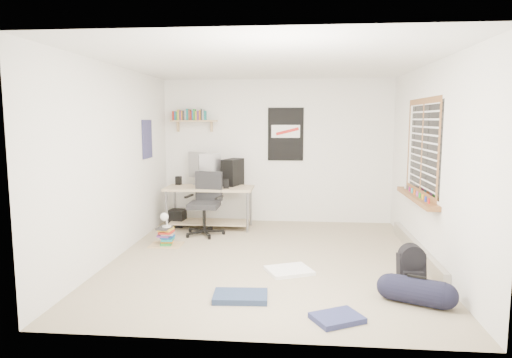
# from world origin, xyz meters

# --- Properties ---
(floor) EXTENTS (4.00, 4.50, 0.01)m
(floor) POSITION_xyz_m (0.00, 0.00, -0.01)
(floor) COLOR gray
(floor) RESTS_ON ground
(ceiling) EXTENTS (4.00, 4.50, 0.01)m
(ceiling) POSITION_xyz_m (0.00, 0.00, 2.50)
(ceiling) COLOR white
(ceiling) RESTS_ON ground
(back_wall) EXTENTS (4.00, 0.01, 2.50)m
(back_wall) POSITION_xyz_m (0.00, 2.25, 1.25)
(back_wall) COLOR silver
(back_wall) RESTS_ON ground
(left_wall) EXTENTS (0.01, 4.50, 2.50)m
(left_wall) POSITION_xyz_m (-2.00, 0.00, 1.25)
(left_wall) COLOR silver
(left_wall) RESTS_ON ground
(right_wall) EXTENTS (0.01, 4.50, 2.50)m
(right_wall) POSITION_xyz_m (2.00, 0.00, 1.25)
(right_wall) COLOR silver
(right_wall) RESTS_ON ground
(desk) EXTENTS (1.57, 1.03, 0.66)m
(desk) POSITION_xyz_m (-1.09, 1.62, 0.36)
(desk) COLOR #CBB08D
(desk) RESTS_ON floor
(monitor_left) EXTENTS (0.38, 0.31, 0.44)m
(monitor_left) POSITION_xyz_m (-1.34, 1.88, 0.88)
(monitor_left) COLOR #9F9FA4
(monitor_left) RESTS_ON desk
(monitor_right) EXTENTS (0.38, 0.27, 0.42)m
(monitor_right) POSITION_xyz_m (-1.11, 1.77, 0.87)
(monitor_right) COLOR #9E9DA1
(monitor_right) RESTS_ON desk
(pc_tower) EXTENTS (0.35, 0.51, 0.48)m
(pc_tower) POSITION_xyz_m (-0.73, 1.87, 0.90)
(pc_tower) COLOR black
(pc_tower) RESTS_ON desk
(keyboard) EXTENTS (0.42, 0.27, 0.02)m
(keyboard) POSITION_xyz_m (-1.13, 1.74, 0.67)
(keyboard) COLOR black
(keyboard) RESTS_ON desk
(speaker_left) EXTENTS (0.10, 0.10, 0.18)m
(speaker_left) POSITION_xyz_m (-1.67, 1.84, 0.75)
(speaker_left) COLOR black
(speaker_left) RESTS_ON desk
(speaker_right) EXTENTS (0.10, 0.10, 0.18)m
(speaker_right) POSITION_xyz_m (-0.79, 1.50, 0.75)
(speaker_right) COLOR black
(speaker_right) RESTS_ON desk
(office_chair) EXTENTS (0.75, 0.75, 0.99)m
(office_chair) POSITION_xyz_m (-1.09, 1.17, 0.49)
(office_chair) COLOR #232426
(office_chair) RESTS_ON floor
(wall_shelf) EXTENTS (0.80, 0.22, 0.24)m
(wall_shelf) POSITION_xyz_m (-1.45, 2.14, 1.78)
(wall_shelf) COLOR tan
(wall_shelf) RESTS_ON back_wall
(poster_back_wall) EXTENTS (0.62, 0.03, 0.92)m
(poster_back_wall) POSITION_xyz_m (0.15, 2.23, 1.55)
(poster_back_wall) COLOR black
(poster_back_wall) RESTS_ON back_wall
(poster_left_wall) EXTENTS (0.02, 0.42, 0.60)m
(poster_left_wall) POSITION_xyz_m (-1.99, 1.20, 1.50)
(poster_left_wall) COLOR navy
(poster_left_wall) RESTS_ON left_wall
(window) EXTENTS (0.10, 1.50, 1.26)m
(window) POSITION_xyz_m (1.95, 0.30, 1.45)
(window) COLOR brown
(window) RESTS_ON right_wall
(baseboard_heater) EXTENTS (0.08, 2.50, 0.18)m
(baseboard_heater) POSITION_xyz_m (1.96, 0.30, 0.09)
(baseboard_heater) COLOR #B7B2A8
(baseboard_heater) RESTS_ON floor
(backpack) EXTENTS (0.28, 0.23, 0.37)m
(backpack) POSITION_xyz_m (1.59, -0.91, 0.20)
(backpack) COLOR black
(backpack) RESTS_ON floor
(duffel_bag) EXTENTS (0.35, 0.35, 0.52)m
(duffel_bag) POSITION_xyz_m (1.54, -1.33, 0.14)
(duffel_bag) COLOR black
(duffel_bag) RESTS_ON floor
(tshirt) EXTENTS (0.63, 0.59, 0.04)m
(tshirt) POSITION_xyz_m (0.28, -0.50, 0.02)
(tshirt) COLOR white
(tshirt) RESTS_ON floor
(jeans_a) EXTENTS (0.56, 0.38, 0.06)m
(jeans_a) POSITION_xyz_m (-0.20, -1.37, 0.03)
(jeans_a) COLOR #22304D
(jeans_a) RESTS_ON floor
(jeans_b) EXTENTS (0.53, 0.48, 0.05)m
(jeans_b) POSITION_xyz_m (0.74, -1.79, 0.03)
(jeans_b) COLOR navy
(jeans_b) RESTS_ON floor
(book_stack) EXTENTS (0.41, 0.34, 0.28)m
(book_stack) POSITION_xyz_m (-1.52, 0.51, 0.15)
(book_stack) COLOR brown
(book_stack) RESTS_ON floor
(desk_lamp) EXTENTS (0.13, 0.22, 0.21)m
(desk_lamp) POSITION_xyz_m (-1.50, 0.49, 0.38)
(desk_lamp) COLOR white
(desk_lamp) RESTS_ON book_stack
(subwoofer) EXTENTS (0.28, 0.28, 0.29)m
(subwoofer) POSITION_xyz_m (-1.67, 1.70, 0.14)
(subwoofer) COLOR black
(subwoofer) RESTS_ON floor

